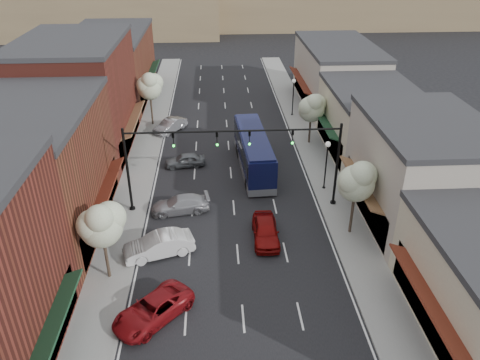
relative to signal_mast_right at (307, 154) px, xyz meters
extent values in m
plane|color=black|center=(-5.62, -8.00, -4.62)|extent=(160.00, 160.00, 0.00)
cube|color=gray|center=(-14.02, 10.50, -4.55)|extent=(2.80, 73.00, 0.15)
cube|color=gray|center=(2.78, 10.50, -4.55)|extent=(2.80, 73.00, 0.15)
cube|color=gray|center=(-12.62, 10.50, -4.55)|extent=(0.25, 73.00, 0.17)
cube|color=gray|center=(1.38, 10.50, -4.55)|extent=(0.25, 73.00, 0.17)
cube|color=#173B23|center=(-14.92, -16.00, -1.52)|extent=(1.07, 9.80, 0.49)
cube|color=brown|center=(-19.92, -2.00, -0.12)|extent=(9.00, 14.00, 9.00)
cube|color=#2D2D30|center=(-19.92, -2.00, 4.58)|extent=(9.20, 14.10, 0.40)
cube|color=black|center=(-15.72, -2.00, -3.02)|extent=(0.60, 11.90, 2.60)
cube|color=maroon|center=(-14.92, -2.00, -1.52)|extent=(1.07, 9.80, 0.49)
cube|color=maroon|center=(-19.92, 12.00, 0.63)|extent=(9.00, 14.00, 10.50)
cube|color=#2D2D30|center=(-19.92, 12.00, 6.08)|extent=(9.20, 14.10, 0.40)
cube|color=black|center=(-15.72, 12.00, -3.02)|extent=(0.60, 11.90, 2.60)
cube|color=brown|center=(-14.92, 12.00, -1.52)|extent=(1.07, 9.80, 0.49)
cube|color=brown|center=(-19.92, 28.00, -0.62)|extent=(9.00, 18.00, 8.00)
cube|color=#2D2D30|center=(-19.92, 28.00, 3.58)|extent=(9.20, 18.10, 0.40)
cube|color=black|center=(-15.72, 28.00, -3.02)|extent=(0.60, 15.30, 2.60)
cube|color=#173B23|center=(-14.92, 28.00, -1.52)|extent=(1.07, 12.60, 0.49)
cube|color=black|center=(4.48, -14.00, -3.02)|extent=(0.60, 10.20, 2.60)
cube|color=maroon|center=(3.68, -14.00, -1.52)|extent=(1.07, 8.40, 0.49)
cube|color=#A4998D|center=(8.18, -2.00, -0.87)|extent=(8.00, 12.00, 7.50)
cube|color=#2D2D30|center=(8.18, -2.00, 3.08)|extent=(8.20, 12.10, 0.40)
cube|color=black|center=(4.48, -2.00, -3.02)|extent=(0.60, 10.20, 2.60)
cube|color=brown|center=(3.68, -2.00, -1.52)|extent=(1.07, 8.40, 0.49)
cube|color=beige|center=(8.18, 10.00, -1.62)|extent=(8.00, 12.00, 6.00)
cube|color=#2D2D30|center=(8.18, 10.00, 1.58)|extent=(8.20, 12.10, 0.40)
cube|color=black|center=(4.48, 10.00, -3.02)|extent=(0.60, 10.20, 2.60)
cube|color=#173B23|center=(3.68, 10.00, -1.52)|extent=(1.07, 8.40, 0.49)
cube|color=#A4998D|center=(8.18, 24.00, -1.12)|extent=(8.00, 16.00, 7.00)
cube|color=#2D2D30|center=(8.18, 24.00, 2.58)|extent=(8.20, 16.10, 0.40)
cube|color=black|center=(4.48, 24.00, -3.02)|extent=(0.60, 13.60, 2.60)
cube|color=maroon|center=(3.68, 24.00, -1.52)|extent=(1.07, 11.20, 0.49)
cube|color=#7A6647|center=(-30.62, 70.00, -0.62)|extent=(50.00, 20.00, 8.00)
cylinder|color=black|center=(2.38, 0.00, -4.47)|extent=(0.44, 0.44, 0.30)
cylinder|color=black|center=(2.38, 0.00, -1.12)|extent=(0.20, 0.20, 7.00)
cylinder|color=black|center=(-1.62, 0.00, 1.98)|extent=(8.00, 0.14, 0.14)
imported|color=black|center=(-1.22, 0.00, 1.38)|extent=(0.18, 0.46, 1.10)
sphere|color=#19E533|center=(-1.22, -0.12, 0.96)|extent=(0.18, 0.18, 0.18)
imported|color=black|center=(-4.42, 0.00, 1.38)|extent=(0.18, 0.46, 1.10)
sphere|color=#19E533|center=(-4.42, -0.12, 0.96)|extent=(0.18, 0.18, 0.18)
cylinder|color=black|center=(-13.62, 0.00, -4.47)|extent=(0.44, 0.44, 0.30)
cylinder|color=black|center=(-13.62, 0.00, -1.12)|extent=(0.20, 0.20, 7.00)
cylinder|color=black|center=(-9.62, 0.00, 1.98)|extent=(8.00, 0.14, 0.14)
imported|color=black|center=(-10.02, 0.00, 1.38)|extent=(0.18, 0.46, 1.10)
sphere|color=#19E533|center=(-10.02, -0.12, 0.96)|extent=(0.18, 0.18, 0.18)
imported|color=black|center=(-6.82, 0.00, 1.38)|extent=(0.18, 0.46, 1.10)
sphere|color=#19E533|center=(-6.82, -0.12, 0.96)|extent=(0.18, 0.18, 0.18)
cylinder|color=#47382B|center=(2.68, -4.00, -2.77)|extent=(0.20, 0.20, 3.71)
sphere|color=#ACB98E|center=(2.68, -4.00, -0.45)|extent=(2.60, 2.60, 2.60)
sphere|color=#ACB98E|center=(3.18, -3.70, 0.02)|extent=(2.00, 2.00, 2.00)
sphere|color=#ACB98E|center=(2.28, -4.30, -0.10)|extent=(1.90, 1.90, 1.90)
sphere|color=#ACB98E|center=(2.78, -4.50, 0.48)|extent=(1.70, 1.70, 1.70)
cylinder|color=#47382B|center=(2.68, 12.00, -2.96)|extent=(0.20, 0.20, 3.33)
sphere|color=#ACB98E|center=(2.68, 12.00, -0.88)|extent=(2.60, 2.60, 2.60)
sphere|color=#ACB98E|center=(3.18, 12.30, -0.46)|extent=(2.00, 2.00, 2.00)
sphere|color=#ACB98E|center=(2.28, 11.70, -0.57)|extent=(1.90, 1.90, 1.90)
sphere|color=#ACB98E|center=(2.78, 11.50, -0.05)|extent=(1.70, 1.70, 1.70)
cylinder|color=#47382B|center=(-13.92, -8.00, -2.86)|extent=(0.20, 0.20, 3.52)
sphere|color=#ACB98E|center=(-13.92, -8.00, -0.66)|extent=(2.60, 2.60, 2.60)
sphere|color=#ACB98E|center=(-13.42, -7.70, -0.22)|extent=(2.00, 2.00, 2.00)
sphere|color=#ACB98E|center=(-14.32, -8.30, -0.33)|extent=(1.90, 1.90, 1.90)
sphere|color=#ACB98E|center=(-13.82, -8.50, 0.22)|extent=(1.70, 1.70, 1.70)
cylinder|color=#47382B|center=(-13.92, 18.00, -2.70)|extent=(0.20, 0.20, 3.84)
sphere|color=#ACB98E|center=(-13.92, 18.00, -0.30)|extent=(2.60, 2.60, 2.60)
sphere|color=#ACB98E|center=(-13.42, 18.30, 0.18)|extent=(2.00, 2.00, 2.00)
sphere|color=#ACB98E|center=(-14.32, 17.70, 0.06)|extent=(1.90, 1.90, 1.90)
sphere|color=#ACB98E|center=(-13.82, 17.50, 0.66)|extent=(1.70, 1.70, 1.70)
cylinder|color=black|center=(2.18, 2.50, -4.52)|extent=(0.28, 0.28, 0.20)
cylinder|color=black|center=(2.18, 2.50, -2.62)|extent=(0.12, 0.12, 4.00)
sphere|color=white|center=(2.18, 2.50, -0.40)|extent=(0.44, 0.44, 0.44)
cylinder|color=black|center=(2.18, 20.00, -4.52)|extent=(0.28, 0.28, 0.20)
cylinder|color=black|center=(2.18, 20.00, -2.62)|extent=(0.12, 0.12, 4.00)
sphere|color=white|center=(2.18, 20.00, -0.40)|extent=(0.44, 0.44, 0.44)
cube|color=#0D1137|center=(-3.50, 6.78, -2.80)|extent=(3.01, 11.09, 2.75)
cube|color=#595B60|center=(-3.50, 6.78, -4.12)|extent=(3.03, 11.11, 0.64)
cube|color=black|center=(-3.50, 6.78, -2.43)|extent=(3.01, 10.22, 1.01)
cube|color=#0D1137|center=(-3.50, 6.78, -1.37)|extent=(2.79, 10.64, 0.23)
cube|color=black|center=(-3.19, 1.35, -2.24)|extent=(1.90, 0.19, 1.10)
cylinder|color=black|center=(-4.36, 2.88, -4.15)|extent=(0.35, 0.97, 0.95)
cylinder|color=black|center=(-2.20, 3.00, -4.15)|extent=(0.35, 0.97, 0.95)
cylinder|color=black|center=(-4.78, 10.18, -4.15)|extent=(0.35, 0.97, 0.95)
cylinder|color=black|center=(-2.62, 10.31, -4.15)|extent=(0.35, 0.97, 0.95)
cylinder|color=black|center=(-4.70, 8.90, -4.15)|extent=(0.35, 0.97, 0.95)
cylinder|color=black|center=(-2.55, 9.03, -4.15)|extent=(0.35, 0.97, 0.95)
imported|color=maroon|center=(-3.55, -4.40, -3.86)|extent=(1.86, 4.49, 1.52)
imported|color=maroon|center=(-10.74, -11.69, -3.94)|extent=(5.02, 5.13, 1.37)
imported|color=silver|center=(-10.98, -5.76, -3.84)|extent=(5.04, 3.04, 1.57)
imported|color=#A3A4A9|center=(-9.82, -0.35, -3.96)|extent=(4.77, 2.49, 1.32)
imported|color=#585C5F|center=(-9.82, 7.54, -3.99)|extent=(3.86, 1.83, 1.27)
imported|color=gray|center=(-11.82, 15.97, -3.92)|extent=(3.70, 4.33, 1.41)
camera|label=1|loc=(-6.93, -31.66, 15.24)|focal=35.00mm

